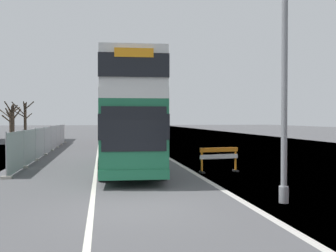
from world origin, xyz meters
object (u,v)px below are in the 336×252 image
car_oncoming_near (116,135)px  lamppost_foreground (285,54)px  roadworks_barrier (219,156)px  double_decker_bus (132,114)px  car_receding_mid (122,134)px

car_oncoming_near → lamppost_foreground: bearing=-79.6°
roadworks_barrier → double_decker_bus: bearing=154.9°
lamppost_foreground → double_decker_bus: bearing=115.1°
car_receding_mid → car_oncoming_near: bearing=-97.2°
double_decker_bus → car_oncoming_near: double_decker_bus is taller
lamppost_foreground → car_receding_mid: bearing=96.5°
lamppost_foreground → car_receding_mid: (-3.31, 28.90, -3.49)m
roadworks_barrier → car_oncoming_near: (-4.19, 16.03, 0.31)m
lamppost_foreground → car_oncoming_near: (-4.12, 22.46, -3.39)m
lamppost_foreground → roadworks_barrier: 7.41m
roadworks_barrier → car_receding_mid: size_ratio=0.46×
double_decker_bus → roadworks_barrier: (3.95, -1.85, -2.01)m
double_decker_bus → roadworks_barrier: double_decker_bus is taller
lamppost_foreground → car_receding_mid: lamppost_foreground is taller
double_decker_bus → car_oncoming_near: (-0.25, 14.18, -1.70)m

